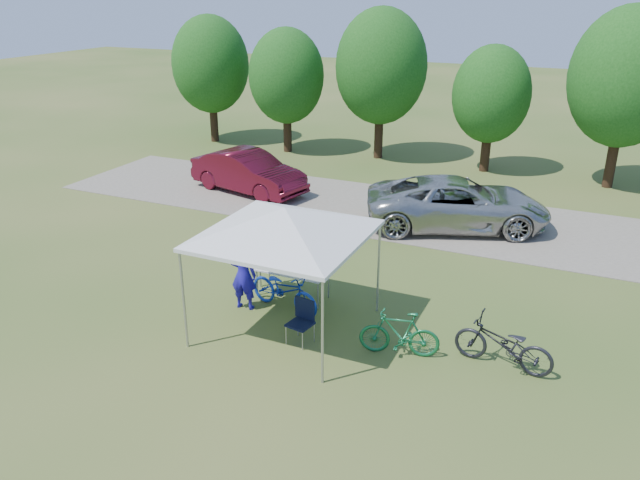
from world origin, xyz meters
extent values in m
plane|color=#2D5119|center=(0.00, 0.00, 0.00)|extent=(100.00, 100.00, 0.00)
cube|color=gray|center=(0.00, 8.00, 0.01)|extent=(24.00, 5.00, 0.02)
cylinder|color=#A5A5AA|center=(-1.50, -1.50, 1.05)|extent=(0.05, 0.05, 2.10)
cylinder|color=#A5A5AA|center=(1.50, -1.50, 1.05)|extent=(0.05, 0.05, 2.10)
cylinder|color=#A5A5AA|center=(-1.50, 1.50, 1.05)|extent=(0.05, 0.05, 2.10)
cylinder|color=#A5A5AA|center=(1.50, 1.50, 1.05)|extent=(0.05, 0.05, 2.10)
cube|color=silver|center=(0.00, 0.00, 2.14)|extent=(3.15, 3.15, 0.08)
pyramid|color=silver|center=(0.00, 0.00, 2.73)|extent=(4.53, 4.53, 0.55)
cylinder|color=#382314|center=(-11.00, 14.00, 0.94)|extent=(0.36, 0.36, 1.89)
ellipsoid|color=#144711|center=(-11.00, 14.00, 3.51)|extent=(3.46, 3.46, 4.32)
cylinder|color=#382314|center=(-7.00, 13.70, 0.88)|extent=(0.36, 0.36, 1.75)
ellipsoid|color=#144711|center=(-7.00, 13.70, 3.25)|extent=(3.20, 3.20, 4.00)
cylinder|color=#382314|center=(-3.00, 14.30, 1.01)|extent=(0.36, 0.36, 2.03)
ellipsoid|color=#144711|center=(-3.00, 14.30, 3.77)|extent=(3.71, 3.71, 4.64)
cylinder|color=#382314|center=(1.50, 14.10, 0.80)|extent=(0.36, 0.36, 1.61)
ellipsoid|color=#144711|center=(1.50, 14.10, 2.99)|extent=(2.94, 2.94, 3.68)
cylinder|color=#382314|center=(6.00, 13.80, 1.05)|extent=(0.36, 0.36, 2.10)
ellipsoid|color=#144711|center=(6.00, 13.80, 3.90)|extent=(3.84, 3.84, 4.80)
cube|color=white|center=(-0.55, 1.36, 0.67)|extent=(1.67, 0.69, 0.04)
cylinder|color=#A5A5AA|center=(-1.34, 1.06, 0.32)|extent=(0.04, 0.04, 0.65)
cylinder|color=#A5A5AA|center=(0.24, 1.06, 0.32)|extent=(0.04, 0.04, 0.65)
cylinder|color=#A5A5AA|center=(-1.34, 1.66, 0.32)|extent=(0.04, 0.04, 0.65)
cylinder|color=#A5A5AA|center=(0.24, 1.66, 0.32)|extent=(0.04, 0.04, 0.65)
cube|color=black|center=(0.52, -0.43, 0.43)|extent=(0.54, 0.54, 0.04)
cube|color=black|center=(0.52, -0.20, 0.68)|extent=(0.46, 0.12, 0.46)
cylinder|color=#A5A5AA|center=(0.31, -0.63, 0.21)|extent=(0.02, 0.02, 0.41)
cylinder|color=#A5A5AA|center=(0.73, -0.63, 0.21)|extent=(0.02, 0.02, 0.41)
cylinder|color=#A5A5AA|center=(0.31, -0.22, 0.21)|extent=(0.02, 0.02, 0.41)
cylinder|color=#A5A5AA|center=(0.73, -0.22, 0.21)|extent=(0.02, 0.02, 0.41)
cube|color=white|center=(-0.84, 1.36, 0.85)|extent=(0.48, 0.32, 0.32)
cube|color=white|center=(-0.84, 1.36, 1.03)|extent=(0.51, 0.34, 0.04)
cylinder|color=yellow|center=(-0.24, 1.31, 0.71)|extent=(0.08, 0.08, 0.06)
imported|color=#1D14A8|center=(-1.30, 0.41, 0.82)|extent=(0.64, 0.46, 1.65)
imported|color=#1436B6|center=(-0.42, 0.70, 0.49)|extent=(1.99, 1.09, 0.99)
imported|color=#17683B|center=(2.49, -0.01, 0.48)|extent=(1.65, 0.80, 0.95)
imported|color=black|center=(4.42, 0.38, 0.50)|extent=(1.96, 0.87, 1.00)
imported|color=#B0B1AC|center=(1.91, 7.45, 0.77)|extent=(5.92, 4.24, 1.50)
imported|color=#550E1D|center=(-5.56, 7.89, 0.74)|extent=(4.59, 2.45, 1.44)
camera|label=1|loc=(5.45, -10.32, 6.81)|focal=35.00mm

